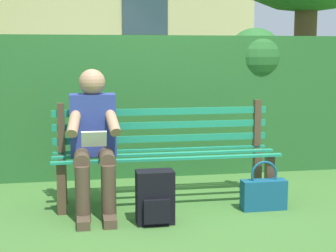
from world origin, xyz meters
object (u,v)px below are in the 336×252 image
object	(u,v)px
park_bench	(165,151)
handbag	(264,193)
backpack	(155,198)
person_seated	(94,137)

from	to	relation	value
park_bench	handbag	bearing A→B (deg)	152.72
backpack	handbag	size ratio (longest dim) A/B	0.99
person_seated	backpack	world-z (taller)	person_seated
person_seated	backpack	distance (m)	0.74
handbag	park_bench	bearing A→B (deg)	-27.28
park_bench	person_seated	world-z (taller)	person_seated
backpack	handbag	distance (m)	0.97
backpack	handbag	world-z (taller)	handbag
person_seated	handbag	size ratio (longest dim) A/B	2.82
backpack	handbag	xyz separation A→B (m)	(-0.95, -0.18, -0.06)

